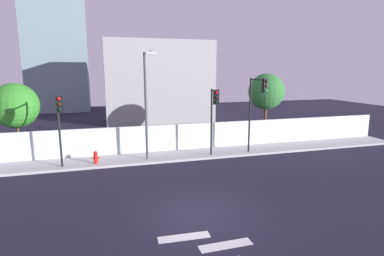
{
  "coord_description": "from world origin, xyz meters",
  "views": [
    {
      "loc": [
        -3.44,
        -10.83,
        5.63
      ],
      "look_at": [
        1.58,
        6.5,
        2.22
      ],
      "focal_mm": 28.57,
      "sensor_mm": 36.0,
      "label": 1
    }
  ],
  "objects": [
    {
      "name": "roadside_tree_leftmost",
      "position": [
        -8.79,
        10.55,
        3.45
      ],
      "size": [
        2.83,
        2.83,
        4.87
      ],
      "color": "brown",
      "rests_on": "ground"
    },
    {
      "name": "traffic_light_left",
      "position": [
        3.17,
        7.04,
        3.31
      ],
      "size": [
        0.35,
        1.16,
        4.33
      ],
      "color": "black",
      "rests_on": "sidewalk"
    },
    {
      "name": "street_lamp_curbside",
      "position": [
        -0.98,
        7.42,
        4.07
      ],
      "size": [
        0.61,
        2.31,
        6.52
      ],
      "color": "#4C4C51",
      "rests_on": "sidewalk"
    },
    {
      "name": "roadside_tree_midleft",
      "position": [
        8.8,
        10.55,
        3.99
      ],
      "size": [
        2.8,
        2.8,
        5.4
      ],
      "color": "brown",
      "rests_on": "ground"
    },
    {
      "name": "low_building_distant",
      "position": [
        2.54,
        23.49,
        4.4
      ],
      "size": [
        11.61,
        6.0,
        8.79
      ],
      "primitive_type": "cube",
      "color": "#A2A2A2",
      "rests_on": "ground"
    },
    {
      "name": "fire_hydrant",
      "position": [
        -4.09,
        7.68,
        0.55
      ],
      "size": [
        0.44,
        0.26,
        0.75
      ],
      "color": "red",
      "rests_on": "sidewalk"
    },
    {
      "name": "sidewalk",
      "position": [
        0.0,
        8.2,
        0.07
      ],
      "size": [
        36.0,
        2.4,
        0.15
      ],
      "primitive_type": "cube",
      "color": "#B4B4B4",
      "rests_on": "ground"
    },
    {
      "name": "ground_plane",
      "position": [
        0.0,
        0.0,
        0.0
      ],
      "size": [
        80.0,
        80.0,
        0.0
      ],
      "primitive_type": "plane",
      "color": "#201D2D"
    },
    {
      "name": "perimeter_wall",
      "position": [
        0.0,
        9.49,
        1.05
      ],
      "size": [
        36.0,
        0.18,
        1.8
      ],
      "primitive_type": "cube",
      "color": "silver",
      "rests_on": "sidewalk"
    },
    {
      "name": "traffic_light_right",
      "position": [
        -5.79,
        6.74,
        3.27
      ],
      "size": [
        0.53,
        1.69,
        4.23
      ],
      "color": "black",
      "rests_on": "sidewalk"
    },
    {
      "name": "traffic_light_center",
      "position": [
        6.08,
        6.87,
        3.79
      ],
      "size": [
        0.57,
        1.55,
        5.0
      ],
      "color": "black",
      "rests_on": "sidewalk"
    }
  ]
}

